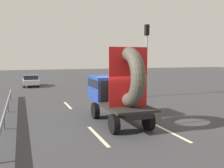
% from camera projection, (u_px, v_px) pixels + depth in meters
% --- Properties ---
extents(ground_plane, '(120.00, 120.00, 0.00)m').
position_uv_depth(ground_plane, '(122.00, 124.00, 12.87)').
color(ground_plane, '#38383A').
extents(flatbed_truck, '(2.02, 5.06, 3.84)m').
position_uv_depth(flatbed_truck, '(117.00, 88.00, 13.07)').
color(flatbed_truck, black).
rests_on(flatbed_truck, ground_plane).
extents(distant_sedan, '(1.69, 3.94, 1.28)m').
position_uv_depth(distant_sedan, '(109.00, 86.00, 24.13)').
color(distant_sedan, black).
rests_on(distant_sedan, ground_plane).
extents(traffic_light, '(0.42, 0.36, 6.10)m').
position_uv_depth(traffic_light, '(147.00, 50.00, 21.41)').
color(traffic_light, gray).
rests_on(traffic_light, ground_plane).
extents(guardrail, '(0.10, 16.28, 0.71)m').
position_uv_depth(guardrail, '(6.00, 110.00, 13.72)').
color(guardrail, gray).
rests_on(guardrail, ground_plane).
extents(lane_dash_left_near, '(0.16, 2.98, 0.01)m').
position_uv_depth(lane_dash_left_near, '(98.00, 136.00, 10.90)').
color(lane_dash_left_near, beige).
rests_on(lane_dash_left_near, ground_plane).
extents(lane_dash_left_far, '(0.16, 2.67, 0.01)m').
position_uv_depth(lane_dash_left_far, '(68.00, 105.00, 17.82)').
color(lane_dash_left_far, beige).
rests_on(lane_dash_left_far, ground_plane).
extents(lane_dash_right_near, '(0.16, 2.97, 0.01)m').
position_uv_depth(lane_dash_right_near, '(171.00, 132.00, 11.39)').
color(lane_dash_right_near, beige).
rests_on(lane_dash_right_near, ground_plane).
extents(lane_dash_right_far, '(0.16, 2.54, 0.01)m').
position_uv_depth(lane_dash_right_far, '(110.00, 102.00, 19.09)').
color(lane_dash_right_far, beige).
rests_on(lane_dash_right_far, ground_plane).
extents(oncoming_car, '(1.73, 4.05, 1.32)m').
position_uv_depth(oncoming_car, '(31.00, 80.00, 29.48)').
color(oncoming_car, black).
rests_on(oncoming_car, ground_plane).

